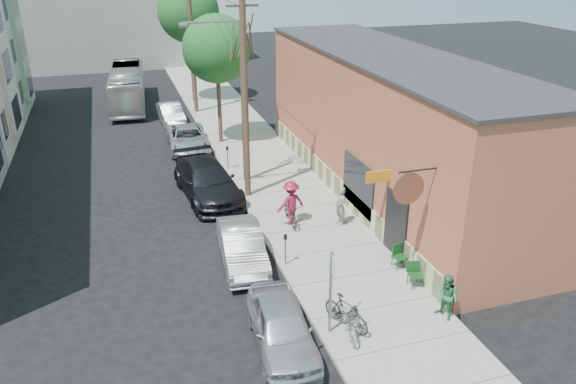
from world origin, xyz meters
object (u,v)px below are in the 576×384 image
object	(u,v)px
car_1	(242,247)
car_2	(207,181)
parked_bike_a	(346,312)
utility_pole_near	(243,85)
car_4	(171,114)
tree_bare	(244,119)
bus	(127,87)
car_3	(188,139)
parking_meter_far	(227,154)
tree_leafy_mid	(217,49)
patron_grey	(341,206)
tree_leafy_far	(188,12)
patron_green	(447,297)
parking_meter_near	(285,245)
patio_chair_b	(400,257)
parked_bike_b	(348,319)
cyclist	(291,203)
patio_chair_a	(416,275)
car_0	(282,327)
sign_post	(331,285)

from	to	relation	value
car_1	car_2	size ratio (longest dim) A/B	0.74
parked_bike_a	utility_pole_near	bearing A→B (deg)	67.86
utility_pole_near	car_4	size ratio (longest dim) A/B	2.50
tree_bare	car_4	xyz separation A→B (m)	(-2.36, 11.61, -2.68)
parked_bike_a	bus	bearing A→B (deg)	74.49
car_3	parking_meter_far	bearing A→B (deg)	-68.19
car_1	car_3	world-z (taller)	car_1
tree_leafy_mid	patron_grey	size ratio (longest dim) A/B	4.40
tree_leafy_far	patron_grey	world-z (taller)	tree_leafy_far
tree_leafy_far	patron_green	distance (m)	30.62
parking_meter_near	patio_chair_b	size ratio (longest dim) A/B	1.41
parking_meter_far	patio_chair_b	bearing A→B (deg)	-71.48
patio_chair_b	patron_grey	world-z (taller)	patron_grey
patio_chair_b	parked_bike_b	world-z (taller)	parked_bike_b
tree_leafy_far	bus	xyz separation A→B (m)	(-4.85, 0.46, -5.23)
utility_pole_near	car_2	size ratio (longest dim) A/B	1.73
tree_bare	cyclist	size ratio (longest dim) A/B	3.29
patio_chair_a	parked_bike_a	size ratio (longest dim) A/B	0.50
parking_meter_near	patron_grey	size ratio (longest dim) A/B	0.73
parking_meter_far	parked_bike_a	xyz separation A→B (m)	(0.67, -14.38, -0.30)
parking_meter_far	cyclist	world-z (taller)	cyclist
parked_bike_a	car_4	xyz separation A→B (m)	(-2.49, 24.23, -0.03)
cyclist	car_3	distance (m)	11.58
cyclist	parked_bike_a	bearing A→B (deg)	71.81
patio_chair_b	patron_grey	size ratio (longest dim) A/B	0.52
bus	tree_leafy_far	bearing A→B (deg)	-1.53
parking_meter_far	parked_bike_b	distance (m)	14.68
parking_meter_near	tree_bare	xyz separation A→B (m)	(0.55, 8.49, 2.36)
parked_bike_a	car_1	size ratio (longest dim) A/B	0.41
car_0	car_2	xyz separation A→B (m)	(-0.16, 11.55, 0.12)
car_2	bus	xyz separation A→B (m)	(-2.70, 18.43, 0.57)
utility_pole_near	patron_grey	size ratio (longest dim) A/B	5.90
car_1	car_2	world-z (taller)	car_2
parked_bike_a	cyclist	bearing A→B (deg)	60.71
car_4	sign_post	bearing A→B (deg)	-89.04
car_0	parking_meter_far	bearing A→B (deg)	88.97
bus	tree_leafy_mid	bearing A→B (deg)	-62.01
car_1	tree_bare	bearing A→B (deg)	80.04
sign_post	patron_grey	world-z (taller)	sign_post
parking_meter_near	cyclist	bearing A→B (deg)	68.75
sign_post	patron_grey	size ratio (longest dim) A/B	1.65
patron_green	parked_bike_b	xyz separation A→B (m)	(-3.25, 0.25, -0.29)
tree_leafy_far	car_1	world-z (taller)	tree_leafy_far
sign_post	bus	distance (m)	30.22
tree_bare	bus	xyz separation A→B (m)	(-4.85, 17.20, -1.93)
patron_grey	car_2	bearing A→B (deg)	-139.23
utility_pole_near	tree_leafy_far	distance (m)	18.66
parking_meter_far	patio_chair_a	xyz separation A→B (m)	(3.87, -12.99, -0.39)
utility_pole_near	tree_leafy_mid	world-z (taller)	utility_pole_near
utility_pole_near	parked_bike_a	bearing A→B (deg)	-87.17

